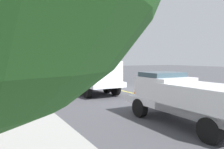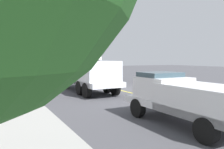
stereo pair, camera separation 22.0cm
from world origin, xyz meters
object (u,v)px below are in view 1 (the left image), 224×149
at_px(utility_bucket_truck, 86,72).
at_px(traffic_signal_mast, 12,15).
at_px(traffic_cone_mid_front, 135,93).
at_px(passing_minivan, 104,73).
at_px(traffic_cone_mid_rear, 91,81).
at_px(service_pickup_truck, 187,97).

height_order(utility_bucket_truck, traffic_signal_mast, traffic_signal_mast).
relative_size(utility_bucket_truck, traffic_cone_mid_front, 10.27).
relative_size(passing_minivan, traffic_signal_mast, 0.56).
distance_m(traffic_cone_mid_front, traffic_signal_mast, 11.95).
xyz_separation_m(traffic_cone_mid_front, traffic_cone_mid_rear, (8.73, -0.25, -0.05)).
height_order(traffic_cone_mid_front, traffic_signal_mast, traffic_signal_mast).
bearing_deg(traffic_cone_mid_front, service_pickup_truck, 166.36).
bearing_deg(service_pickup_truck, utility_bucket_truck, 1.71).
xyz_separation_m(utility_bucket_truck, passing_minivan, (7.41, -5.17, -0.64)).
bearing_deg(traffic_cone_mid_rear, service_pickup_truck, 173.43).
height_order(service_pickup_truck, traffic_cone_mid_rear, service_pickup_truck).
distance_m(passing_minivan, traffic_cone_mid_rear, 4.66).
distance_m(service_pickup_truck, passing_minivan, 18.71).
bearing_deg(traffic_cone_mid_rear, traffic_cone_mid_front, 178.39).
bearing_deg(utility_bucket_truck, service_pickup_truck, -178.29).
distance_m(service_pickup_truck, traffic_signal_mast, 15.64).
xyz_separation_m(passing_minivan, traffic_cone_mid_front, (-12.10, 3.41, -0.58)).
bearing_deg(service_pickup_truck, passing_minivan, -15.04).
relative_size(service_pickup_truck, traffic_signal_mast, 0.65).
relative_size(passing_minivan, traffic_cone_mid_rear, 6.83).
distance_m(utility_bucket_truck, traffic_cone_mid_front, 5.16).
height_order(passing_minivan, traffic_signal_mast, traffic_signal_mast).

